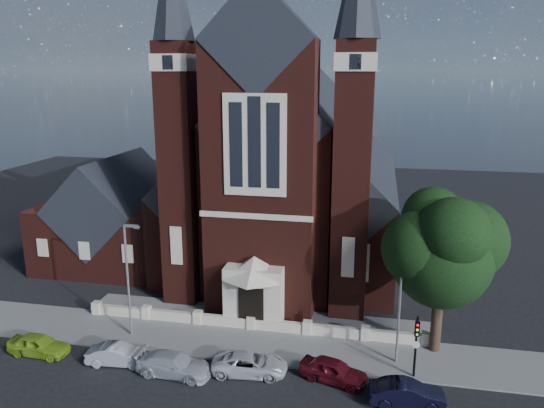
% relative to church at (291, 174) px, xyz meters
% --- Properties ---
extents(ground, '(120.00, 120.00, 0.00)m').
position_rel_church_xyz_m(ground, '(0.00, -7.94, -8.19)').
color(ground, black).
rests_on(ground, ground).
extents(pavement_strip, '(60.00, 5.00, 0.12)m').
position_rel_church_xyz_m(pavement_strip, '(0.00, -18.44, -8.19)').
color(pavement_strip, slate).
rests_on(pavement_strip, ground).
extents(forecourt_paving, '(26.00, 3.00, 0.14)m').
position_rel_church_xyz_m(forecourt_paving, '(0.00, -14.44, -8.19)').
color(forecourt_paving, slate).
rests_on(forecourt_paving, ground).
extents(forecourt_wall, '(24.00, 0.40, 0.90)m').
position_rel_church_xyz_m(forecourt_wall, '(0.00, -16.44, -8.19)').
color(forecourt_wall, '#B4A68F').
rests_on(forecourt_wall, ground).
extents(church, '(20.01, 34.90, 29.20)m').
position_rel_church_xyz_m(church, '(0.00, 0.00, 0.00)').
color(church, '#431812').
rests_on(church, ground).
extents(parish_hall, '(12.00, 12.20, 10.24)m').
position_rel_church_xyz_m(parish_hall, '(-16.00, -4.94, -4.17)').
color(parish_hall, '#431812').
rests_on(parish_hall, ground).
extents(street_tree, '(6.40, 6.60, 10.70)m').
position_rel_church_xyz_m(street_tree, '(12.60, -17.23, -1.23)').
color(street_tree, black).
rests_on(street_tree, ground).
extents(street_lamp_left, '(1.16, 0.22, 8.09)m').
position_rel_church_xyz_m(street_lamp_left, '(-7.91, -18.94, -3.59)').
color(street_lamp_left, gray).
rests_on(street_lamp_left, ground).
extents(street_lamp_right, '(1.16, 0.22, 8.09)m').
position_rel_church_xyz_m(street_lamp_right, '(10.09, -18.94, -3.59)').
color(street_lamp_right, gray).
rests_on(street_lamp_right, ground).
extents(traffic_signal, '(0.28, 0.42, 4.00)m').
position_rel_church_xyz_m(traffic_signal, '(11.00, -20.52, -5.60)').
color(traffic_signal, black).
rests_on(traffic_signal, ground).
extents(car_lime_van, '(4.11, 1.80, 1.38)m').
position_rel_church_xyz_m(car_lime_van, '(-12.72, -22.51, -7.50)').
color(car_lime_van, '#87B123').
rests_on(car_lime_van, ground).
extents(car_silver_a, '(4.07, 1.81, 1.30)m').
position_rel_church_xyz_m(car_silver_a, '(-7.10, -22.55, -7.54)').
color(car_silver_a, '#9EA0A5').
rests_on(car_silver_a, ground).
extents(car_silver_b, '(4.80, 2.22, 1.36)m').
position_rel_church_xyz_m(car_silver_b, '(-3.23, -22.99, -7.51)').
color(car_silver_b, '#B6B8BF').
rests_on(car_silver_b, ground).
extents(car_white_suv, '(4.78, 2.56, 1.27)m').
position_rel_church_xyz_m(car_white_suv, '(1.23, -21.94, -7.55)').
color(car_white_suv, silver).
rests_on(car_white_suv, ground).
extents(car_dark_red, '(4.36, 2.72, 1.38)m').
position_rel_church_xyz_m(car_dark_red, '(6.30, -21.73, -7.49)').
color(car_dark_red, '#580F19').
rests_on(car_dark_red, ground).
extents(car_navy, '(4.29, 1.79, 1.38)m').
position_rel_church_xyz_m(car_navy, '(10.48, -23.25, -7.50)').
color(car_navy, black).
rests_on(car_navy, ground).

